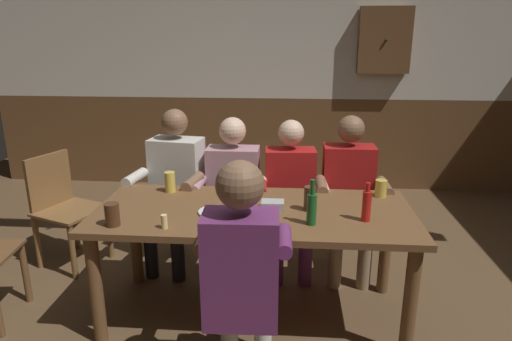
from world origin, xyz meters
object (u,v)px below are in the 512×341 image
object	(u,v)px
chair_empty_near_right	(63,206)
person_4	(242,270)
person_3	(349,189)
condiment_caddy	(273,205)
dining_table	(254,224)
person_0	(175,182)
pint_glass_1	(247,203)
pint_glass_3	(234,188)
pint_glass_2	(310,199)
bottle_0	(312,207)
bottle_1	(367,205)
pint_glass_0	(381,188)
wall_dart_cabinet	(385,40)
plate_0	(215,212)
person_1	(232,188)
pint_glass_5	(170,182)
pint_glass_4	(112,215)
table_candle	(164,222)
person_2	(290,190)

from	to	relation	value
chair_empty_near_right	person_4	bearing A→B (deg)	72.41
person_3	condiment_caddy	distance (m)	0.84
dining_table	condiment_caddy	distance (m)	0.17
person_0	chair_empty_near_right	size ratio (longest dim) A/B	1.41
pint_glass_1	pint_glass_3	distance (m)	0.32
person_0	pint_glass_2	world-z (taller)	person_0
pint_glass_1	person_4	bearing A→B (deg)	-86.53
condiment_caddy	bottle_0	world-z (taller)	bottle_0
bottle_1	pint_glass_0	size ratio (longest dim) A/B	2.02
pint_glass_3	wall_dart_cabinet	xyz separation A→B (m)	(1.36, 2.33, 0.92)
wall_dart_cabinet	plate_0	bearing A→B (deg)	-118.48
bottle_0	person_1	bearing A→B (deg)	123.92
plate_0	pint_glass_5	xyz separation A→B (m)	(-0.37, 0.36, 0.06)
person_4	bottle_0	size ratio (longest dim) A/B	4.71
bottle_0	pint_glass_0	distance (m)	0.69
bottle_0	pint_glass_3	distance (m)	0.67
wall_dart_cabinet	pint_glass_4	bearing A→B (deg)	-124.58
person_1	chair_empty_near_right	size ratio (longest dim) A/B	1.34
dining_table	person_3	xyz separation A→B (m)	(0.66, 0.65, 0.02)
condiment_caddy	pint_glass_2	size ratio (longest dim) A/B	0.92
condiment_caddy	pint_glass_3	world-z (taller)	pint_glass_3
wall_dart_cabinet	pint_glass_5	bearing A→B (deg)	-128.28
person_0	person_4	xyz separation A→B (m)	(0.67, -1.32, 0.01)
table_candle	pint_glass_1	xyz separation A→B (m)	(0.43, 0.26, 0.02)
person_0	bottle_0	size ratio (longest dim) A/B	4.66
person_1	wall_dart_cabinet	size ratio (longest dim) A/B	1.69
person_4	plate_0	xyz separation A→B (m)	(-0.23, 0.58, 0.06)
person_1	pint_glass_3	world-z (taller)	person_1
pint_glass_1	pint_glass_2	world-z (taller)	pint_glass_2
person_0	bottle_0	xyz separation A→B (m)	(1.01, -0.86, 0.16)
pint_glass_0	pint_glass_1	world-z (taller)	pint_glass_1
person_2	pint_glass_1	size ratio (longest dim) A/B	9.06
pint_glass_1	pint_glass_2	size ratio (longest dim) A/B	0.84
bottle_0	pint_glass_4	world-z (taller)	bottle_0
chair_empty_near_right	pint_glass_1	bearing A→B (deg)	87.77
pint_glass_2	pint_glass_4	xyz separation A→B (m)	(-1.11, -0.32, -0.01)
bottle_0	pint_glass_1	size ratio (longest dim) A/B	2.06
dining_table	bottle_1	xyz separation A→B (m)	(0.66, -0.12, 0.20)
bottle_1	plate_0	bearing A→B (deg)	176.98
person_4	bottle_0	xyz separation A→B (m)	(0.35, 0.46, 0.15)
bottle_0	pint_glass_5	world-z (taller)	bottle_0
person_0	wall_dart_cabinet	distance (m)	2.87
person_4	plate_0	world-z (taller)	person_4
person_1	bottle_0	bearing A→B (deg)	123.91
person_1	bottle_0	xyz separation A→B (m)	(0.56, -0.84, 0.19)
person_4	chair_empty_near_right	xyz separation A→B (m)	(-1.57, 1.27, -0.22)
person_4	pint_glass_0	distance (m)	1.27
person_0	person_4	world-z (taller)	person_4
person_1	bottle_0	distance (m)	1.03
person_4	pint_glass_4	distance (m)	0.86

